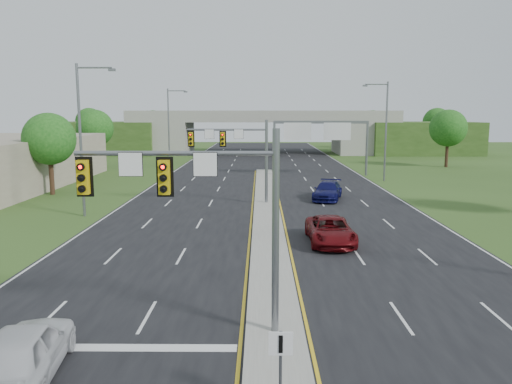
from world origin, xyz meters
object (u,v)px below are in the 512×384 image
at_px(car_far_b, 328,191).
at_px(overpass, 263,135).
at_px(signal_mast_far, 239,148).
at_px(keep_right_sign, 281,358).
at_px(signal_mast_near, 206,199).
at_px(car_white, 23,351).
at_px(car_far_a, 330,230).
at_px(sign_gantry, 320,133).

bearing_deg(car_far_b, overpass, 110.20).
relative_size(signal_mast_far, car_far_b, 1.30).
bearing_deg(keep_right_sign, signal_mast_near, 116.94).
distance_m(car_white, car_far_a, 18.61).
distance_m(signal_mast_far, car_far_b, 8.95).
bearing_deg(signal_mast_near, car_far_a, 64.70).
relative_size(overpass, car_far_a, 14.68).
relative_size(sign_gantry, car_white, 2.36).
relative_size(car_white, car_far_b, 0.91).
bearing_deg(car_far_b, keep_right_sign, -85.32).
height_order(signal_mast_far, car_far_b, signal_mast_far).
bearing_deg(car_far_a, overpass, 92.49).
height_order(overpass, car_white, overpass).
bearing_deg(overpass, signal_mast_far, -92.35).
bearing_deg(overpass, car_white, -94.94).
distance_m(keep_right_sign, car_white, 7.38).
xyz_separation_m(signal_mast_near, car_far_a, (5.83, 12.33, -3.95)).
bearing_deg(car_far_b, signal_mast_far, -148.35).
bearing_deg(car_far_b, signal_mast_near, -91.33).
bearing_deg(car_white, signal_mast_near, -156.44).
relative_size(car_far_a, car_far_b, 1.01).
relative_size(sign_gantry, car_far_a, 2.13).
bearing_deg(signal_mast_far, keep_right_sign, -85.61).
xyz_separation_m(car_white, car_far_b, (12.59, 30.26, -0.05)).
distance_m(sign_gantry, overpass, 35.75).
xyz_separation_m(car_far_a, car_far_b, (1.85, 15.06, 0.03)).
distance_m(overpass, car_far_a, 67.89).
bearing_deg(car_white, sign_gantry, -112.83).
distance_m(overpass, car_far_b, 53.03).
height_order(signal_mast_far, sign_gantry, signal_mast_far).
bearing_deg(car_far_a, car_white, -125.77).
relative_size(signal_mast_far, car_white, 1.43).
xyz_separation_m(keep_right_sign, car_far_a, (3.57, 16.79, -0.74)).
xyz_separation_m(signal_mast_near, keep_right_sign, (2.26, -4.45, -3.21)).
bearing_deg(overpass, car_far_a, -86.99).
bearing_deg(sign_gantry, overpass, 100.79).
height_order(car_white, car_far_b, car_white).
relative_size(keep_right_sign, car_far_b, 0.41).
bearing_deg(keep_right_sign, car_far_a, 78.01).
xyz_separation_m(overpass, car_white, (-7.17, -82.93, -2.70)).
xyz_separation_m(signal_mast_far, car_far_a, (5.83, -12.67, -3.95)).
bearing_deg(signal_mast_near, sign_gantry, 78.75).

